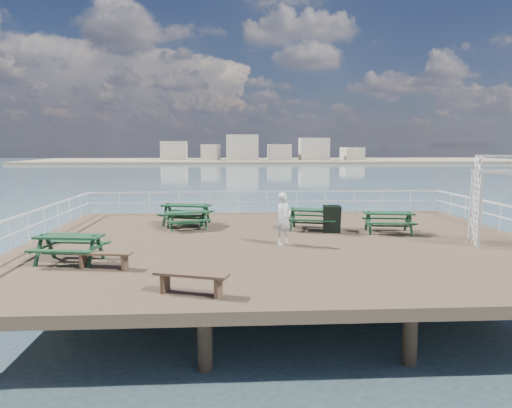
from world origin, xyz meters
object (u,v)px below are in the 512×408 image
Objects in this scene: picnic_table_e at (312,215)px; flat_bench_far at (191,278)px; picnic_table_d at (70,243)px; trellis_arbor at (512,206)px; flat_bench_near at (104,256)px; picnic_table_c at (388,218)px; person at (284,219)px; picnic_table_b at (186,210)px; picnic_table_a at (187,216)px.

picnic_table_e reaches higher than flat_bench_far.
picnic_table_d is 14.22m from trellis_arbor.
flat_bench_far is (2.59, -2.34, 0.03)m from flat_bench_near.
picnic_table_d is at bearing 156.66° from flat_bench_near.
flat_bench_far reaches higher than flat_bench_near.
trellis_arbor is at bearing 14.18° from picnic_table_d.
picnic_table_d is (-10.79, -3.97, -0.00)m from picnic_table_c.
flat_bench_near is at bearing 155.55° from flat_bench_far.
flat_bench_far is at bearing -128.03° from picnic_table_c.
person is at bearing -167.67° from trellis_arbor.
picnic_table_b is 1.14× the size of picnic_table_d.
picnic_table_d reaches higher than flat_bench_far.
flat_bench_near is 3.49m from flat_bench_far.
flat_bench_near is (-6.78, -5.49, -0.26)m from picnic_table_e.
person is at bearing 25.72° from picnic_table_d.
flat_bench_near is at bearing -124.85° from picnic_table_e.
picnic_table_e is at bearing 39.08° from picnic_table_d.
picnic_table_d is 1.16× the size of flat_bench_far.
picnic_table_c is 4.74m from person.
flat_bench_near is 0.91× the size of person.
picnic_table_b reaches higher than picnic_table_c.
picnic_table_a is at bearing -168.42° from picnic_table_e.
picnic_table_a is at bearing 100.05° from person.
picnic_table_b reaches higher than picnic_table_a.
picnic_table_a is 0.98× the size of picnic_table_d.
person reaches higher than picnic_table_e.
person is at bearing 79.72° from flat_bench_far.
picnic_table_a is 1.13× the size of person.
person is (-7.65, 0.56, -0.47)m from trellis_arbor.
picnic_table_b is 1.45× the size of flat_bench_near.
trellis_arbor is at bearing -11.71° from picnic_table_e.
picnic_table_d is 0.67× the size of trellis_arbor.
picnic_table_b is 1.15× the size of picnic_table_c.
picnic_table_c is 0.89× the size of picnic_table_e.
picnic_table_b is 5.58m from person.
flat_bench_far is 1.00× the size of person.
picnic_table_c is at bearing -14.94° from person.
picnic_table_e is 8.73m from flat_bench_near.
picnic_table_c reaches higher than picnic_table_d.
picnic_table_a is 0.86× the size of picnic_table_b.
picnic_table_c is 11.49m from picnic_table_d.
picnic_table_c is 4.23m from trellis_arbor.
picnic_table_b is 8.32m from picnic_table_c.
person reaches higher than picnic_table_b.
flat_bench_far is at bearing -101.84° from picnic_table_a.
picnic_table_a is 11.85m from trellis_arbor.
flat_bench_near is at bearing -147.01° from picnic_table_c.
picnic_table_d is at bearing -152.85° from picnic_table_c.
picnic_table_e is 3.10m from person.
picnic_table_d is at bearing 158.66° from person.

